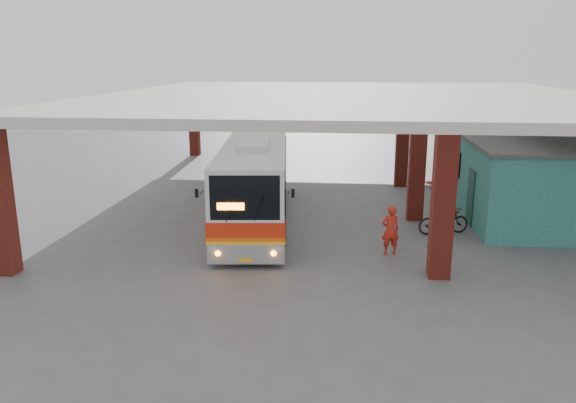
% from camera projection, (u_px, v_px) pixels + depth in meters
% --- Properties ---
extents(ground, '(90.00, 90.00, 0.00)m').
position_uv_depth(ground, '(336.00, 241.00, 19.36)').
color(ground, '#515154').
rests_on(ground, ground).
extents(brick_columns, '(20.10, 21.60, 4.35)m').
position_uv_depth(brick_columns, '(373.00, 155.00, 23.50)').
color(brick_columns, maroon).
rests_on(brick_columns, ground).
extents(canopy_roof, '(21.00, 23.00, 0.30)m').
position_uv_depth(canopy_roof, '(352.00, 96.00, 24.47)').
color(canopy_roof, beige).
rests_on(canopy_roof, brick_columns).
extents(shop_building, '(5.20, 8.20, 3.11)m').
position_uv_depth(shop_building, '(529.00, 177.00, 22.09)').
color(shop_building, '#29685E').
rests_on(shop_building, ground).
extents(coach_bus, '(3.43, 11.20, 3.21)m').
position_uv_depth(coach_bus, '(256.00, 179.00, 21.54)').
color(coach_bus, silver).
rests_on(coach_bus, ground).
extents(motorcycle, '(1.98, 1.16, 0.99)m').
position_uv_depth(motorcycle, '(443.00, 220.00, 20.01)').
color(motorcycle, black).
rests_on(motorcycle, ground).
extents(pedestrian, '(0.66, 0.51, 1.60)m').
position_uv_depth(pedestrian, '(390.00, 230.00, 17.83)').
color(pedestrian, red).
rests_on(pedestrian, ground).
extents(red_chair, '(0.59, 0.59, 0.89)m').
position_uv_depth(red_chair, '(434.00, 180.00, 27.20)').
color(red_chair, '#AC2112').
rests_on(red_chair, ground).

